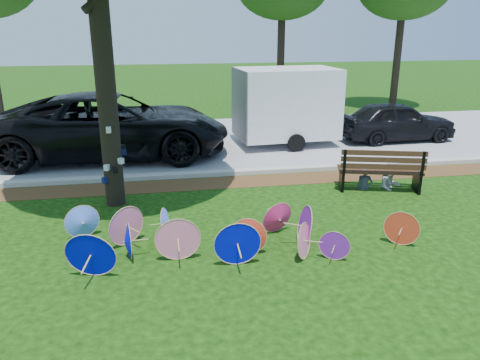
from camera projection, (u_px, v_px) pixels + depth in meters
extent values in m
plane|color=black|center=(231.00, 265.00, 8.22)|extent=(90.00, 90.00, 0.00)
cube|color=#472D16|center=(206.00, 184.00, 12.42)|extent=(90.00, 1.00, 0.01)
cube|color=#B7B5AD|center=(203.00, 174.00, 13.06)|extent=(90.00, 0.30, 0.12)
cube|color=gray|center=(192.00, 141.00, 16.96)|extent=(90.00, 8.00, 0.01)
cylinder|color=black|center=(105.00, 79.00, 10.14)|extent=(0.44, 0.44, 5.79)
cone|color=pink|center=(302.00, 240.00, 8.41)|extent=(0.54, 0.65, 0.68)
cone|color=#4F7EFF|center=(83.00, 222.00, 9.14)|extent=(0.68, 0.37, 0.69)
cone|color=purple|center=(307.00, 226.00, 8.84)|extent=(0.33, 0.83, 0.82)
cone|color=purple|center=(335.00, 245.00, 8.35)|extent=(0.54, 0.36, 0.57)
cone|color=#030ADB|center=(237.00, 243.00, 8.13)|extent=(0.84, 0.22, 0.85)
cone|color=red|center=(402.00, 228.00, 8.92)|extent=(0.62, 0.49, 0.68)
cone|color=#4F7EFF|center=(168.00, 223.00, 9.20)|extent=(0.33, 0.66, 0.63)
cone|color=pink|center=(125.00, 225.00, 8.90)|extent=(0.71, 0.61, 0.80)
cone|color=#030ADB|center=(127.00, 242.00, 8.36)|extent=(0.21, 0.68, 0.67)
cone|color=#D7266E|center=(279.00, 218.00, 9.35)|extent=(0.74, 0.47, 0.70)
cone|color=pink|center=(178.00, 238.00, 8.31)|extent=(0.83, 0.18, 0.83)
cone|color=#030ADB|center=(92.00, 253.00, 7.71)|extent=(0.92, 0.50, 0.88)
cone|color=red|center=(248.00, 237.00, 8.52)|extent=(0.69, 0.36, 0.69)
imported|color=black|center=(112.00, 126.00, 14.68)|extent=(7.36, 3.53, 2.02)
imported|color=black|center=(397.00, 121.00, 16.88)|extent=(4.21, 1.82, 1.42)
cube|color=white|center=(287.00, 103.00, 16.09)|extent=(3.47, 2.34, 2.93)
imported|color=#3A404F|center=(366.00, 168.00, 11.85)|extent=(0.45, 0.35, 1.11)
imported|color=silver|center=(392.00, 164.00, 11.94)|extent=(0.64, 0.52, 1.26)
cylinder|color=black|center=(281.00, 58.00, 22.75)|extent=(0.36, 0.36, 5.00)
cylinder|color=black|center=(397.00, 57.00, 22.80)|extent=(0.36, 0.36, 5.00)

